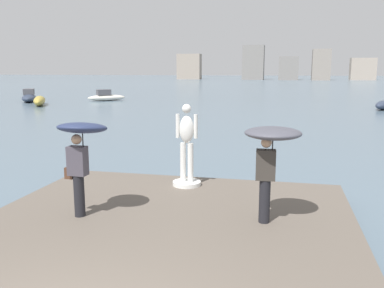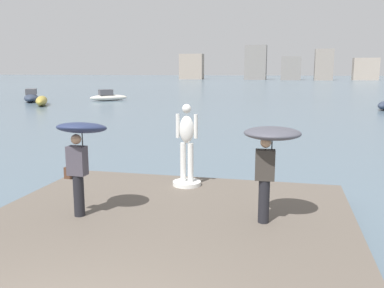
{
  "view_description": "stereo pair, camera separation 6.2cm",
  "coord_description": "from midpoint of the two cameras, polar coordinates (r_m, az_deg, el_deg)",
  "views": [
    {
      "loc": [
        2.26,
        -3.31,
        3.42
      ],
      "look_at": [
        0.0,
        6.76,
        1.55
      ],
      "focal_mm": 38.62,
      "sensor_mm": 36.0,
      "label": 1
    },
    {
      "loc": [
        2.32,
        -3.29,
        3.42
      ],
      "look_at": [
        0.0,
        6.76,
        1.55
      ],
      "focal_mm": 38.62,
      "sensor_mm": 36.0,
      "label": 2
    }
  ],
  "objects": [
    {
      "name": "ground_plane",
      "position": [
        43.49,
        9.62,
        5.61
      ],
      "size": [
        400.0,
        400.0,
        0.0
      ],
      "primitive_type": "plane",
      "color": "slate"
    },
    {
      "name": "pier",
      "position": [
        6.95,
        -8.5,
        -17.44
      ],
      "size": [
        7.58,
        10.84,
        0.4
      ],
      "primitive_type": "cube",
      "color": "#60564C",
      "rests_on": "ground"
    },
    {
      "name": "statue_white_figure",
      "position": [
        10.76,
        -0.9,
        -0.98
      ],
      "size": [
        0.75,
        0.75,
        2.15
      ],
      "color": "white",
      "rests_on": "pier"
    },
    {
      "name": "onlooker_left",
      "position": [
        8.67,
        -15.31,
        0.11
      ],
      "size": [
        1.05,
        1.06,
        2.03
      ],
      "color": "black",
      "rests_on": "pier"
    },
    {
      "name": "onlooker_right",
      "position": [
        8.15,
        10.63,
        -0.2
      ],
      "size": [
        1.16,
        1.16,
        1.92
      ],
      "color": "black",
      "rests_on": "pier"
    },
    {
      "name": "boat_near",
      "position": [
        39.49,
        24.95,
        4.91
      ],
      "size": [
        2.53,
        3.77,
        0.78
      ],
      "color": "#2D384C",
      "rests_on": "ground"
    },
    {
      "name": "boat_far",
      "position": [
        42.67,
        -20.37,
        5.63
      ],
      "size": [
        3.49,
        5.11,
        0.89
      ],
      "color": "#B2993D",
      "rests_on": "ground"
    },
    {
      "name": "boat_leftward",
      "position": [
        47.92,
        -21.63,
        6.07
      ],
      "size": [
        3.78,
        5.1,
        1.36
      ],
      "color": "#2D384C",
      "rests_on": "ground"
    },
    {
      "name": "boat_rightward",
      "position": [
        46.83,
        -11.82,
        6.42
      ],
      "size": [
        4.04,
        3.68,
        1.25
      ],
      "color": "silver",
      "rests_on": "ground"
    },
    {
      "name": "distant_skyline",
      "position": [
        143.26,
        11.27,
        10.54
      ],
      "size": [
        66.13,
        10.06,
        11.42
      ],
      "color": "gray",
      "rests_on": "ground"
    }
  ]
}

